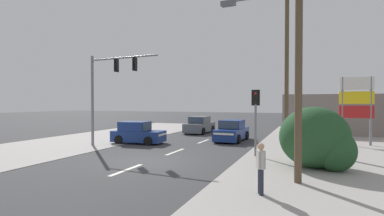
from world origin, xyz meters
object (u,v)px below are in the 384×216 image
Objects in this scene: sedan_crossing_left at (200,125)px; utility_pole_midground_right at (287,59)px; sedan_receding_far at (232,131)px; shopping_plaza_sign at (356,101)px; traffic_signal_mast at (107,83)px; hatchback_oncoming_mid at (137,133)px; pedestrian_at_kerb at (261,165)px; utility_pole_foreground_right at (295,41)px; pedestal_signal_right_kerb at (256,111)px.

utility_pole_midground_right is at bearing -38.77° from sedan_crossing_left.
shopping_plaza_sign is at bearing 5.69° from sedan_receding_far.
traffic_signal_mast reaches higher than hatchback_oncoming_mid.
traffic_signal_mast is 1.40× the size of sedan_crossing_left.
traffic_signal_mast reaches higher than sedan_receding_far.
utility_pole_midground_right reaches higher than traffic_signal_mast.
pedestrian_at_kerb is at bearing -64.31° from sedan_crossing_left.
pedestrian_at_kerb is (-0.06, -10.39, -4.71)m from utility_pole_midground_right.
traffic_signal_mast is 1.40× the size of sedan_receding_far.
pedestrian_at_kerb reaches higher than sedan_receding_far.
utility_pole_midground_right is 2.52× the size of sedan_crossing_left.
utility_pole_foreground_right is 4.65m from pedestrian_at_kerb.
traffic_signal_mast is at bearing -156.75° from shopping_plaza_sign.
shopping_plaza_sign reaches higher than pedestal_signal_right_kerb.
pedestal_signal_right_kerb is (-1.32, -3.75, -3.22)m from utility_pole_midground_right.
hatchback_oncoming_mid is (-14.22, -4.54, -2.28)m from shopping_plaza_sign.
hatchback_oncoming_mid is (-5.88, -3.71, -0.00)m from sedan_receding_far.
utility_pole_foreground_right is 13.51m from hatchback_oncoming_mid.
utility_pole_foreground_right is 5.87m from pedestal_signal_right_kerb.
shopping_plaza_sign is at bearing 71.87° from pedestrian_at_kerb.
utility_pole_foreground_right is at bearing -22.51° from traffic_signal_mast.
traffic_signal_mast reaches higher than pedestrian_at_kerb.
utility_pole_midground_right is 5.83m from shopping_plaza_sign.
sedan_receding_far and sedan_crossing_left have the same top height.
sedan_crossing_left is at bearing 75.19° from traffic_signal_mast.
pedestrian_at_kerb is (3.98, -12.48, 0.22)m from sedan_receding_far.
pedestrian_at_kerb is at bearing -108.13° from shopping_plaza_sign.
pedestrian_at_kerb reaches higher than sedan_crossing_left.
utility_pole_foreground_right is 18.19m from sedan_crossing_left.
pedestal_signal_right_kerb is 8.74m from shopping_plaza_sign.
sedan_receding_far is at bearing 114.97° from pedestal_signal_right_kerb.
sedan_receding_far is 2.63× the size of pedestrian_at_kerb.
shopping_plaza_sign reaches higher than pedestrian_at_kerb.
sedan_crossing_left is (-9.08, 15.14, -4.38)m from utility_pole_foreground_right.
utility_pole_foreground_right is at bearing -65.34° from sedan_receding_far.
pedestrian_at_kerb is (8.18, -17.01, 0.22)m from sedan_crossing_left.
sedan_crossing_left reaches higher than hatchback_oncoming_mid.
sedan_crossing_left is 2.63× the size of pedestrian_at_kerb.
traffic_signal_mast is at bearing -117.27° from hatchback_oncoming_mid.
shopping_plaza_sign is (3.46, 11.44, -2.10)m from utility_pole_foreground_right.
utility_pole_foreground_right reaches higher than shopping_plaza_sign.
pedestrian_at_kerb is at bearing -90.34° from utility_pole_midground_right.
traffic_signal_mast is 16.64m from shopping_plaza_sign.
utility_pole_midground_right is at bearing -27.36° from sedan_receding_far.
sedan_crossing_left is at bearing 141.23° from utility_pole_midground_right.
sedan_crossing_left is at bearing 123.73° from pedestal_signal_right_kerb.
traffic_signal_mast is at bearing -161.66° from utility_pole_midground_right.
sedan_receding_far is 1.15× the size of hatchback_oncoming_mid.
utility_pole_midground_right is 1.80× the size of traffic_signal_mast.
pedestal_signal_right_kerb is (-2.15, 4.77, -2.67)m from utility_pole_foreground_right.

